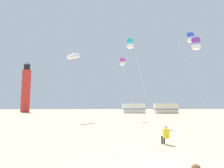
{
  "coord_description": "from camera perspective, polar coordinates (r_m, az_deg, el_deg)",
  "views": [
    {
      "loc": [
        -2.44,
        -6.86,
        2.43
      ],
      "look_at": [
        -0.9,
        11.25,
        4.43
      ],
      "focal_mm": 30.4,
      "sensor_mm": 36.0,
      "label": 1
    }
  ],
  "objects": [
    {
      "name": "kite_flyer_standing",
      "position": [
        12.51,
        15.76,
        -14.4
      ],
      "size": [
        0.42,
        0.55,
        1.16
      ],
      "rotation": [
        0.0,
        0.0,
        3.4
      ],
      "color": "yellow",
      "rests_on": "ground"
    },
    {
      "name": "kite_box_magenta",
      "position": [
        31.74,
        3.15,
        6.64
      ],
      "size": [
        2.67,
        2.65,
        10.12
      ],
      "color": "silver",
      "rests_on": "ground"
    },
    {
      "name": "kite_box_cyan",
      "position": [
        24.82,
        5.47,
        11.95
      ],
      "size": [
        3.26,
        3.2,
        10.78
      ],
      "color": "silver",
      "rests_on": "ground"
    },
    {
      "name": "kite_tube_white",
      "position": [
        30.89,
        -11.49,
        8.18
      ],
      "size": [
        2.97,
        3.22,
        10.78
      ],
      "color": "silver",
      "rests_on": "ground"
    },
    {
      "name": "kite_box_blue",
      "position": [
        26.78,
        22.54,
        12.75
      ],
      "size": [
        2.05,
        1.8,
        11.54
      ],
      "color": "silver",
      "rests_on": "ground"
    },
    {
      "name": "kite_box_violet",
      "position": [
        21.18,
        23.92,
        10.99
      ],
      "size": [
        2.43,
        2.43,
        9.11
      ],
      "color": "silver",
      "rests_on": "ground"
    },
    {
      "name": "lighthouse_distant",
      "position": [
        69.08,
        -24.45,
        -1.24
      ],
      "size": [
        2.8,
        2.8,
        16.8
      ],
      "color": "red",
      "rests_on": "ground"
    },
    {
      "name": "rv_van_white",
      "position": [
        55.87,
        6.56,
        -7.32
      ],
      "size": [
        6.45,
        2.37,
        2.8
      ],
      "rotation": [
        0.0,
        0.0,
        -0.0
      ],
      "color": "white",
      "rests_on": "ground"
    },
    {
      "name": "rv_van_cream",
      "position": [
        55.42,
        15.84,
        -7.13
      ],
      "size": [
        6.49,
        2.49,
        2.8
      ],
      "rotation": [
        0.0,
        0.0,
        -0.02
      ],
      "color": "beige",
      "rests_on": "ground"
    }
  ]
}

